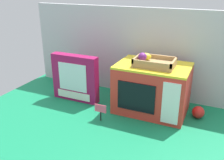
% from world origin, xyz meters
% --- Properties ---
extents(ground_plane, '(1.70, 1.70, 0.00)m').
position_xyz_m(ground_plane, '(0.00, 0.00, 0.00)').
color(ground_plane, '#147A4C').
rests_on(ground_plane, ground).
extents(display_back_panel, '(1.61, 0.03, 0.58)m').
position_xyz_m(display_back_panel, '(0.00, 0.24, 0.29)').
color(display_back_panel, '#B7BABF').
rests_on(display_back_panel, ground).
extents(toy_microwave, '(0.41, 0.29, 0.29)m').
position_xyz_m(toy_microwave, '(0.14, 0.03, 0.14)').
color(toy_microwave, red).
rests_on(toy_microwave, ground).
extents(food_groups_crate, '(0.22, 0.16, 0.07)m').
position_xyz_m(food_groups_crate, '(0.14, 0.01, 0.31)').
color(food_groups_crate, '#A37F51').
rests_on(food_groups_crate, toy_microwave).
extents(cookie_set_box, '(0.31, 0.06, 0.30)m').
position_xyz_m(cookie_set_box, '(-0.35, -0.03, 0.15)').
color(cookie_set_box, '#99144C').
rests_on(cookie_set_box, ground).
extents(price_sign, '(0.07, 0.01, 0.10)m').
position_xyz_m(price_sign, '(-0.08, -0.21, 0.07)').
color(price_sign, black).
rests_on(price_sign, ground).
extents(loose_toy_apple, '(0.07, 0.07, 0.07)m').
position_xyz_m(loose_toy_apple, '(0.41, 0.05, 0.03)').
color(loose_toy_apple, red).
rests_on(loose_toy_apple, ground).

